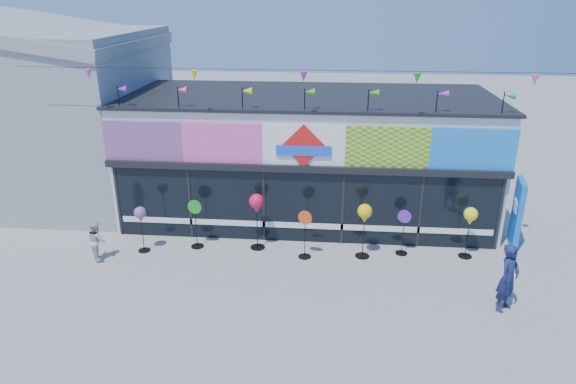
# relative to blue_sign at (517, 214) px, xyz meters

# --- Properties ---
(ground) EXTENTS (80.00, 80.00, 0.00)m
(ground) POSITION_rel_blue_sign_xyz_m (-6.40, -3.68, -1.06)
(ground) COLOR gray
(ground) RESTS_ON ground
(kite_shop) EXTENTS (16.00, 5.70, 5.31)m
(kite_shop) POSITION_rel_blue_sign_xyz_m (-6.40, 2.26, 0.99)
(kite_shop) COLOR white
(kite_shop) RESTS_ON ground
(neighbour_building) EXTENTS (8.18, 7.20, 6.87)m
(neighbour_building) POSITION_rel_blue_sign_xyz_m (-16.40, 3.32, 2.14)
(neighbour_building) COLOR #939597
(neighbour_building) RESTS_ON ground
(blue_sign) EXTENTS (0.34, 1.07, 2.11)m
(blue_sign) POSITION_rel_blue_sign_xyz_m (0.00, 0.00, 0.00)
(blue_sign) COLOR blue
(blue_sign) RESTS_ON ground
(spinner_0) EXTENTS (0.36, 0.36, 1.42)m
(spinner_0) POSITION_rel_blue_sign_xyz_m (-11.09, -1.33, 0.08)
(spinner_0) COLOR black
(spinner_0) RESTS_ON ground
(spinner_1) EXTENTS (0.43, 0.39, 1.53)m
(spinner_1) POSITION_rel_blue_sign_xyz_m (-9.57, -0.93, -0.25)
(spinner_1) COLOR black
(spinner_1) RESTS_ON ground
(spinner_2) EXTENTS (0.44, 0.44, 1.75)m
(spinner_2) POSITION_rel_blue_sign_xyz_m (-7.73, -0.84, 0.34)
(spinner_2) COLOR black
(spinner_2) RESTS_ON ground
(spinner_3) EXTENTS (0.40, 0.37, 1.47)m
(spinner_3) POSITION_rel_blue_sign_xyz_m (-6.27, -1.30, -0.28)
(spinner_3) COLOR black
(spinner_3) RESTS_ON ground
(spinner_4) EXTENTS (0.42, 0.42, 1.66)m
(spinner_4) POSITION_rel_blue_sign_xyz_m (-4.59, -1.11, 0.26)
(spinner_4) COLOR black
(spinner_4) RESTS_ON ground
(spinner_5) EXTENTS (0.38, 0.36, 1.40)m
(spinner_5) POSITION_rel_blue_sign_xyz_m (-3.43, -0.82, -0.32)
(spinner_5) COLOR black
(spinner_5) RESTS_ON ground
(spinner_6) EXTENTS (0.40, 0.40, 1.56)m
(spinner_6) POSITION_rel_blue_sign_xyz_m (-1.59, -0.85, 0.19)
(spinner_6) COLOR black
(spinner_6) RESTS_ON ground
(adult_man) EXTENTS (0.74, 0.74, 1.73)m
(adult_man) POSITION_rel_blue_sign_xyz_m (-1.27, -3.50, -0.20)
(adult_man) COLOR #171E48
(adult_man) RESTS_ON ground
(child) EXTENTS (0.62, 0.65, 1.17)m
(child) POSITION_rel_blue_sign_xyz_m (-12.22, -1.93, -0.48)
(child) COLOR #BDBDBD
(child) RESTS_ON ground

